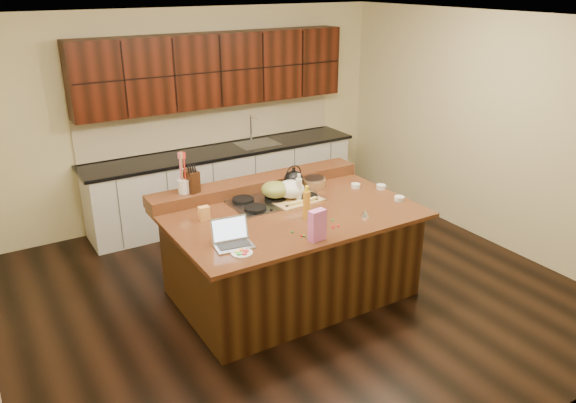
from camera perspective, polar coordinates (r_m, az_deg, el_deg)
room at (r=5.32m, az=0.28°, el=3.32°), size 5.52×5.02×2.72m
island at (r=5.67m, az=0.26°, el=-5.19°), size 2.40×1.60×0.92m
back_ledge at (r=6.02m, az=-3.21°, el=1.81°), size 2.40×0.30×0.12m
cooktop at (r=5.71m, az=-1.30°, el=0.21°), size 0.92×0.52×0.05m
back_counter at (r=7.45m, az=-6.74°, el=5.70°), size 3.70×0.66×2.40m
kettle at (r=5.92m, az=0.58°, el=2.27°), size 0.23×0.23×0.19m
green_bowl at (r=5.67m, az=-1.31°, el=1.23°), size 0.36×0.36×0.16m
laptop at (r=4.81m, az=-5.72°, el=-3.71°), size 0.36×0.30×0.23m
oil_bottle at (r=5.27m, az=1.90°, el=-0.33°), size 0.09×0.09×0.27m
vinegar_bottle at (r=5.65m, az=1.11°, el=1.14°), size 0.08×0.08×0.25m
wooden_tray at (r=5.71m, az=0.39°, el=1.01°), size 0.52×0.41×0.20m
ramekin_a at (r=5.82m, az=11.23°, el=0.29°), size 0.10×0.10×0.04m
ramekin_b at (r=6.12m, az=9.44°, el=1.48°), size 0.11×0.11×0.04m
ramekin_c at (r=6.11m, az=6.88°, el=1.60°), size 0.11×0.11×0.04m
strainer_bowl at (r=6.08m, az=2.71°, el=1.88°), size 0.28×0.28×0.09m
kitchen_timer at (r=5.39m, az=7.83°, el=-1.17°), size 0.10×0.10×0.07m
pink_bag at (r=4.83m, az=2.97°, el=-2.42°), size 0.16×0.10×0.28m
candy_plate at (r=4.66m, az=-4.70°, el=-5.25°), size 0.20×0.20×0.01m
package_box at (r=5.30m, az=-8.52°, el=-1.20°), size 0.10×0.07×0.14m
utensil_crock at (r=5.67m, az=-10.53°, el=1.54°), size 0.15×0.15×0.14m
knife_block at (r=5.68m, az=-9.84°, el=2.04°), size 0.15×0.20×0.22m
gumdrop_0 at (r=5.14m, az=4.61°, el=-2.48°), size 0.02×0.02×0.02m
gumdrop_1 at (r=5.27m, az=4.55°, el=-1.88°), size 0.02×0.02×0.02m
gumdrop_2 at (r=4.94m, az=1.39°, el=-3.49°), size 0.02×0.02×0.02m
gumdrop_3 at (r=4.93m, az=1.63°, el=-3.53°), size 0.02×0.02×0.02m
gumdrop_4 at (r=5.15m, az=5.14°, el=-2.48°), size 0.02×0.02×0.02m
gumdrop_5 at (r=5.13m, az=2.58°, el=-2.51°), size 0.02×0.02×0.02m
gumdrop_6 at (r=4.97m, az=2.68°, el=-3.34°), size 0.02×0.02×0.02m
gumdrop_7 at (r=5.01m, az=0.41°, el=-3.11°), size 0.02×0.02×0.02m
gumdrop_8 at (r=5.11m, az=4.63°, el=-2.67°), size 0.02×0.02×0.02m
gumdrop_9 at (r=4.91m, az=1.97°, el=-3.69°), size 0.02×0.02×0.02m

